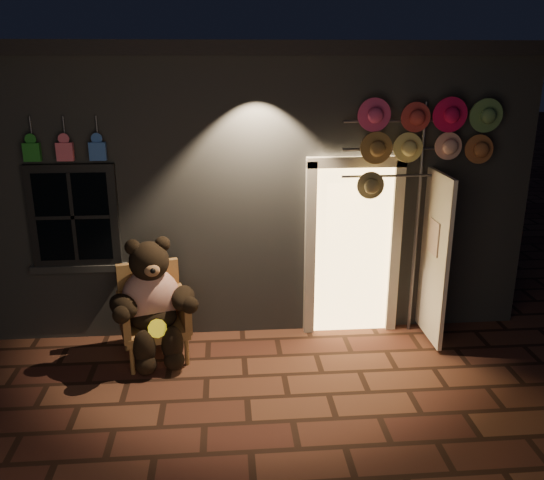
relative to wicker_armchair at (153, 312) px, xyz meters
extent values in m
plane|color=brown|center=(1.02, -1.00, -0.53)|extent=(60.00, 60.00, 0.00)
cube|color=slate|center=(1.02, 3.00, 1.12)|extent=(7.00, 5.00, 3.30)
cube|color=black|center=(1.02, 3.00, 2.85)|extent=(7.30, 5.30, 0.16)
cube|color=black|center=(-0.88, 0.46, 1.02)|extent=(1.00, 0.10, 1.20)
cube|color=black|center=(-0.88, 0.43, 1.02)|extent=(0.82, 0.06, 1.02)
cube|color=slate|center=(-0.88, 0.46, 0.39)|extent=(1.10, 0.14, 0.08)
cube|color=#F3BF6D|center=(2.37, 0.48, 0.52)|extent=(0.92, 0.10, 2.10)
cube|color=beige|center=(1.85, 0.44, 0.52)|extent=(0.12, 0.12, 2.20)
cube|color=beige|center=(2.89, 0.44, 0.52)|extent=(0.12, 0.12, 2.20)
cube|color=beige|center=(2.37, 0.44, 1.60)|extent=(1.16, 0.12, 0.12)
cube|color=beige|center=(3.27, 0.10, 0.52)|extent=(0.05, 0.80, 2.00)
cube|color=#227F23|center=(-1.23, 0.38, 1.77)|extent=(0.18, 0.07, 0.20)
cylinder|color=#59595E|center=(-1.23, 0.44, 2.02)|extent=(0.02, 0.02, 0.25)
cube|color=#E65E72|center=(-0.88, 0.38, 1.77)|extent=(0.18, 0.07, 0.20)
cylinder|color=#59595E|center=(-0.88, 0.44, 2.02)|extent=(0.02, 0.02, 0.25)
cube|color=#3462B7|center=(-0.53, 0.38, 1.77)|extent=(0.18, 0.07, 0.20)
cylinder|color=#59595E|center=(-0.53, 0.44, 2.02)|extent=(0.02, 0.02, 0.25)
cube|color=olive|center=(0.02, -0.08, -0.16)|extent=(0.84, 0.81, 0.10)
cube|color=olive|center=(-0.06, 0.20, 0.18)|extent=(0.69, 0.26, 0.70)
cube|color=olive|center=(-0.29, -0.19, 0.04)|extent=(0.23, 0.60, 0.40)
cube|color=olive|center=(0.34, -0.02, 0.04)|extent=(0.23, 0.60, 0.40)
cylinder|color=olive|center=(-0.19, -0.43, -0.37)|extent=(0.05, 0.05, 0.32)
cylinder|color=olive|center=(0.38, -0.27, -0.37)|extent=(0.05, 0.05, 0.32)
cylinder|color=olive|center=(-0.34, 0.11, -0.37)|extent=(0.05, 0.05, 0.32)
cylinder|color=olive|center=(0.24, 0.26, -0.37)|extent=(0.05, 0.05, 0.32)
ellipsoid|color=#B13212|center=(0.00, -0.04, 0.20)|extent=(0.75, 0.66, 0.67)
ellipsoid|color=black|center=(0.02, -0.11, 0.00)|extent=(0.63, 0.57, 0.32)
sphere|color=black|center=(0.01, -0.09, 0.64)|extent=(0.53, 0.53, 0.43)
sphere|color=black|center=(-0.15, -0.10, 0.81)|extent=(0.17, 0.17, 0.17)
sphere|color=black|center=(0.16, -0.02, 0.81)|extent=(0.17, 0.17, 0.17)
ellipsoid|color=#9A6C46|center=(0.06, -0.28, 0.60)|extent=(0.20, 0.16, 0.14)
ellipsoid|color=black|center=(-0.26, -0.33, 0.23)|extent=(0.46, 0.50, 0.25)
ellipsoid|color=black|center=(0.36, -0.16, 0.23)|extent=(0.28, 0.46, 0.25)
ellipsoid|color=black|center=(-0.05, -0.43, -0.23)|extent=(0.25, 0.25, 0.42)
ellipsoid|color=black|center=(0.24, -0.35, -0.23)|extent=(0.25, 0.25, 0.42)
sphere|color=black|center=(-0.04, -0.48, -0.40)|extent=(0.23, 0.23, 0.23)
sphere|color=black|center=(0.25, -0.40, -0.40)|extent=(0.23, 0.23, 0.23)
cylinder|color=yellow|center=(0.09, -0.39, -0.02)|extent=(0.22, 0.14, 0.20)
cylinder|color=#59595E|center=(3.13, 0.38, 0.87)|extent=(0.04, 0.04, 2.81)
cylinder|color=#59595E|center=(2.81, 0.36, 2.07)|extent=(1.25, 0.03, 0.03)
cylinder|color=#59595E|center=(2.81, 0.36, 1.76)|extent=(1.25, 0.03, 0.03)
cylinder|color=#59595E|center=(2.81, 0.36, 1.45)|extent=(1.25, 0.03, 0.03)
cylinder|color=#D43D71|center=(2.52, 0.30, 2.12)|extent=(0.35, 0.11, 0.36)
cylinder|color=#BA3934|center=(2.94, 0.27, 2.12)|extent=(0.35, 0.11, 0.36)
cylinder|color=#D00E46|center=(3.35, 0.24, 2.12)|extent=(0.35, 0.11, 0.36)
cylinder|color=#62904F|center=(3.77, 0.30, 2.12)|extent=(0.35, 0.11, 0.36)
cylinder|color=olive|center=(2.52, 0.27, 1.76)|extent=(0.35, 0.11, 0.36)
cylinder|color=#F5E176|center=(2.94, 0.24, 1.76)|extent=(0.35, 0.11, 0.36)
cylinder|color=#F6B49A|center=(3.35, 0.30, 1.76)|extent=(0.35, 0.11, 0.36)
cylinder|color=#B16334|center=(3.77, 0.27, 1.76)|extent=(0.35, 0.11, 0.36)
cylinder|color=#93824F|center=(2.52, 0.24, 1.39)|extent=(0.35, 0.11, 0.36)
camera|label=1|loc=(0.86, -6.05, 2.76)|focal=38.00mm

